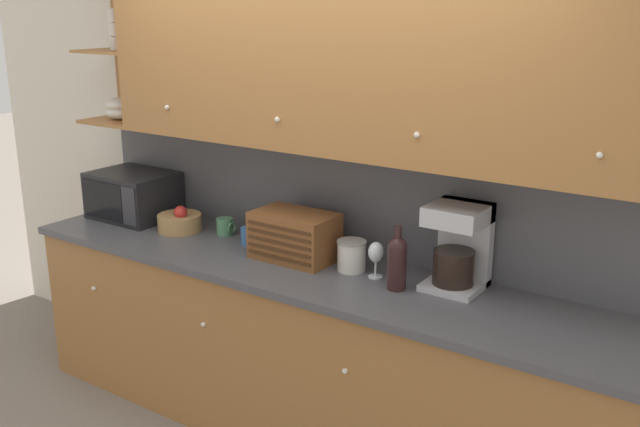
# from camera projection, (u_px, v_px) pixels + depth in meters

# --- Properties ---
(ground_plane) EXTENTS (24.00, 24.00, 0.00)m
(ground_plane) POSITION_uv_depth(u_px,v_px,m) (342.00, 407.00, 4.08)
(ground_plane) COLOR slate
(wall_back) EXTENTS (5.80, 0.06, 2.60)m
(wall_back) POSITION_uv_depth(u_px,v_px,m) (347.00, 186.00, 3.74)
(wall_back) COLOR silver
(wall_back) RESTS_ON ground_plane
(counter_unit) EXTENTS (3.42, 0.68, 0.95)m
(counter_unit) POSITION_uv_depth(u_px,v_px,m) (309.00, 353.00, 3.69)
(counter_unit) COLOR #A36B38
(counter_unit) RESTS_ON ground_plane
(backsplash_panel) EXTENTS (3.40, 0.01, 0.57)m
(backsplash_panel) POSITION_uv_depth(u_px,v_px,m) (344.00, 198.00, 3.73)
(backsplash_panel) COLOR #4C4C51
(backsplash_panel) RESTS_ON counter_unit
(upper_cabinets) EXTENTS (3.40, 0.37, 0.88)m
(upper_cabinets) POSITION_uv_depth(u_px,v_px,m) (357.00, 60.00, 3.30)
(upper_cabinets) COLOR #A36B38
(upper_cabinets) RESTS_ON backsplash_panel
(microwave) EXTENTS (0.49, 0.38, 0.28)m
(microwave) POSITION_uv_depth(u_px,v_px,m) (133.00, 195.00, 4.35)
(microwave) COLOR black
(microwave) RESTS_ON counter_unit
(fruit_basket) EXTENTS (0.25, 0.25, 0.16)m
(fruit_basket) POSITION_uv_depth(u_px,v_px,m) (180.00, 222.00, 4.12)
(fruit_basket) COLOR #A87F4C
(fruit_basket) RESTS_ON counter_unit
(mug_blue_second) EXTENTS (0.11, 0.09, 0.10)m
(mug_blue_second) POSITION_uv_depth(u_px,v_px,m) (225.00, 226.00, 4.05)
(mug_blue_second) COLOR #4C845B
(mug_blue_second) RESTS_ON counter_unit
(mug) EXTENTS (0.10, 0.09, 0.10)m
(mug) POSITION_uv_depth(u_px,v_px,m) (249.00, 236.00, 3.88)
(mug) COLOR #38669E
(mug) RESTS_ON counter_unit
(bread_box) EXTENTS (0.42, 0.27, 0.25)m
(bread_box) POSITION_uv_depth(u_px,v_px,m) (295.00, 236.00, 3.65)
(bread_box) COLOR brown
(bread_box) RESTS_ON counter_unit
(storage_canister) EXTENTS (0.15, 0.15, 0.15)m
(storage_canister) POSITION_uv_depth(u_px,v_px,m) (352.00, 256.00, 3.50)
(storage_canister) COLOR silver
(storage_canister) RESTS_ON counter_unit
(wine_glass) EXTENTS (0.07, 0.07, 0.18)m
(wine_glass) POSITION_uv_depth(u_px,v_px,m) (376.00, 254.00, 3.40)
(wine_glass) COLOR silver
(wine_glass) RESTS_ON counter_unit
(wine_bottle) EXTENTS (0.09, 0.09, 0.31)m
(wine_bottle) POSITION_uv_depth(u_px,v_px,m) (397.00, 260.00, 3.25)
(wine_bottle) COLOR black
(wine_bottle) RESTS_ON counter_unit
(coffee_maker) EXTENTS (0.25, 0.27, 0.40)m
(coffee_maker) POSITION_uv_depth(u_px,v_px,m) (459.00, 245.00, 3.26)
(coffee_maker) COLOR #B7B7BC
(coffee_maker) RESTS_ON counter_unit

